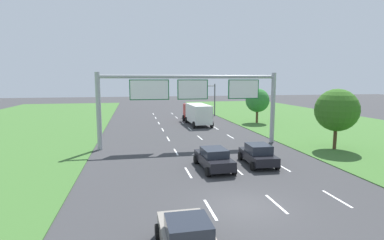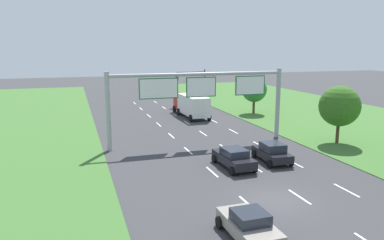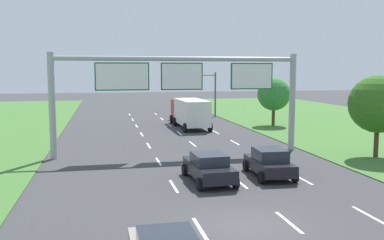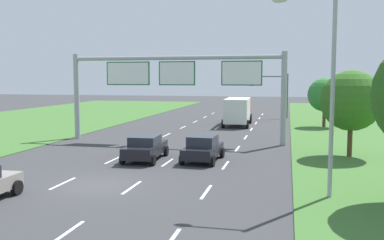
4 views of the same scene
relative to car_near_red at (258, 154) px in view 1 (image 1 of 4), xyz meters
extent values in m
plane|color=#38383A|center=(-3.73, -6.90, -0.79)|extent=(200.00, 200.00, 0.00)
cube|color=white|center=(-5.48, -6.90, -0.79)|extent=(0.14, 2.40, 0.01)
cube|color=white|center=(-5.48, -0.90, -0.79)|extent=(0.14, 2.40, 0.01)
cube|color=white|center=(-5.48, 5.10, -0.79)|extent=(0.14, 2.40, 0.01)
cube|color=white|center=(-5.48, 11.10, -0.79)|extent=(0.14, 2.40, 0.01)
cube|color=white|center=(-5.48, 17.10, -0.79)|extent=(0.14, 2.40, 0.01)
cube|color=white|center=(-5.48, 23.10, -0.79)|extent=(0.14, 2.40, 0.01)
cube|color=white|center=(-5.48, 29.10, -0.79)|extent=(0.14, 2.40, 0.01)
cube|color=white|center=(-5.48, 35.10, -0.79)|extent=(0.14, 2.40, 0.01)
cube|color=white|center=(-1.98, -6.90, -0.79)|extent=(0.14, 2.40, 0.01)
cube|color=white|center=(-1.98, -0.90, -0.79)|extent=(0.14, 2.40, 0.01)
cube|color=white|center=(-1.98, 5.10, -0.79)|extent=(0.14, 2.40, 0.01)
cube|color=white|center=(-1.98, 11.10, -0.79)|extent=(0.14, 2.40, 0.01)
cube|color=white|center=(-1.98, 17.10, -0.79)|extent=(0.14, 2.40, 0.01)
cube|color=white|center=(-1.98, 23.10, -0.79)|extent=(0.14, 2.40, 0.01)
cube|color=white|center=(-1.98, 29.10, -0.79)|extent=(0.14, 2.40, 0.01)
cube|color=white|center=(-1.98, 35.10, -0.79)|extent=(0.14, 2.40, 0.01)
cube|color=white|center=(1.52, -6.90, -0.79)|extent=(0.14, 2.40, 0.01)
cube|color=white|center=(1.52, -0.90, -0.79)|extent=(0.14, 2.40, 0.01)
cube|color=white|center=(1.52, 5.10, -0.79)|extent=(0.14, 2.40, 0.01)
cube|color=white|center=(1.52, 11.10, -0.79)|extent=(0.14, 2.40, 0.01)
cube|color=white|center=(1.52, 17.10, -0.79)|extent=(0.14, 2.40, 0.01)
cube|color=white|center=(1.52, 23.10, -0.79)|extent=(0.14, 2.40, 0.01)
cube|color=white|center=(1.52, 29.10, -0.79)|extent=(0.14, 2.40, 0.01)
cube|color=white|center=(1.52, 35.10, -0.79)|extent=(0.14, 2.40, 0.01)
cube|color=black|center=(0.00, 0.03, -0.16)|extent=(1.95, 4.01, 0.62)
cube|color=#232833|center=(0.00, -0.07, 0.46)|extent=(1.66, 1.94, 0.63)
cylinder|color=black|center=(-0.84, 1.48, -0.47)|extent=(0.25, 0.65, 0.64)
cylinder|color=black|center=(0.97, 1.40, -0.47)|extent=(0.25, 0.65, 0.64)
cylinder|color=black|center=(-0.97, -1.35, -0.47)|extent=(0.25, 0.65, 0.64)
cylinder|color=black|center=(0.84, -1.43, -0.47)|extent=(0.25, 0.65, 0.64)
cube|color=#232833|center=(-7.28, -10.72, 0.40)|extent=(1.56, 1.59, 0.54)
cylinder|color=black|center=(-8.22, -9.20, -0.47)|extent=(0.23, 0.64, 0.64)
cylinder|color=black|center=(-6.36, -9.18, -0.47)|extent=(0.23, 0.64, 0.64)
cube|color=black|center=(-3.53, -0.38, -0.14)|extent=(1.98, 4.37, 0.67)
cube|color=#232833|center=(-3.53, -0.48, 0.46)|extent=(1.69, 2.07, 0.53)
cylinder|color=black|center=(-4.52, 1.18, -0.47)|extent=(0.25, 0.65, 0.64)
cylinder|color=black|center=(-2.68, 1.26, -0.47)|extent=(0.25, 0.65, 0.64)
cylinder|color=black|center=(-4.38, -2.02, -0.47)|extent=(0.25, 0.65, 0.64)
cylinder|color=black|center=(-2.55, -1.94, -0.47)|extent=(0.25, 0.65, 0.64)
cube|color=#B21E19|center=(-0.34, 24.28, 0.76)|extent=(2.26, 2.16, 2.20)
cube|color=silver|center=(-0.22, 19.96, 0.89)|extent=(2.55, 6.32, 2.45)
cylinder|color=black|center=(-1.49, 24.75, -0.34)|extent=(0.31, 0.91, 0.90)
cylinder|color=black|center=(0.77, 24.81, -0.34)|extent=(0.31, 0.91, 0.90)
cylinder|color=black|center=(-1.50, 22.45, -0.34)|extent=(0.31, 0.91, 0.90)
cylinder|color=black|center=(0.92, 22.52, -0.34)|extent=(0.31, 0.91, 0.90)
cylinder|color=black|center=(-1.35, 17.40, -0.34)|extent=(0.31, 0.91, 0.90)
cylinder|color=black|center=(1.07, 17.47, -0.34)|extent=(0.31, 0.91, 0.90)
cylinder|color=#9EA0A5|center=(-12.13, 7.33, 2.71)|extent=(0.44, 0.44, 7.00)
cylinder|color=#9EA0A5|center=(4.67, 7.33, 2.71)|extent=(0.44, 0.44, 7.00)
cylinder|color=#9EA0A5|center=(-3.73, 7.33, 5.81)|extent=(16.80, 0.32, 0.32)
cube|color=#0C5B28|center=(-7.58, 7.33, 4.62)|extent=(3.61, 0.12, 1.87)
cube|color=white|center=(-7.58, 7.27, 4.62)|extent=(3.45, 0.01, 1.71)
cube|color=#0C5B28|center=(-3.53, 7.33, 4.62)|extent=(2.91, 0.12, 1.87)
cube|color=white|center=(-3.53, 7.27, 4.62)|extent=(2.75, 0.01, 1.71)
cube|color=#0C5B28|center=(1.52, 7.33, 4.62)|extent=(3.09, 0.12, 1.87)
cube|color=white|center=(1.52, 7.27, 4.62)|extent=(2.93, 0.01, 1.71)
cylinder|color=#47494F|center=(4.89, 29.96, 2.01)|extent=(0.20, 0.20, 5.60)
cylinder|color=#47494F|center=(2.64, 29.96, 4.46)|extent=(4.50, 0.14, 0.14)
cube|color=black|center=(0.39, 29.96, 3.81)|extent=(0.32, 0.36, 1.10)
sphere|color=red|center=(0.39, 29.76, 4.18)|extent=(0.22, 0.22, 0.22)
sphere|color=orange|center=(0.39, 29.76, 3.81)|extent=(0.22, 0.22, 0.22)
sphere|color=green|center=(0.39, 29.76, 3.44)|extent=(0.22, 0.22, 0.22)
cylinder|color=#513823|center=(8.87, 3.27, 0.30)|extent=(0.31, 0.31, 2.19)
sphere|color=#30631D|center=(8.87, 3.27, 2.83)|extent=(3.82, 3.82, 3.82)
cylinder|color=#513823|center=(8.63, 20.28, 0.24)|extent=(0.33, 0.33, 2.06)
sphere|color=#2C7430|center=(8.63, 20.28, 2.56)|extent=(3.43, 3.43, 3.43)
camera|label=1|loc=(-9.05, -20.44, 5.55)|focal=28.00mm
camera|label=2|loc=(-14.92, -25.60, 8.34)|focal=35.00mm
camera|label=3|loc=(-8.87, -21.67, 5.02)|focal=40.00mm
camera|label=4|loc=(4.97, -25.13, 4.23)|focal=40.00mm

